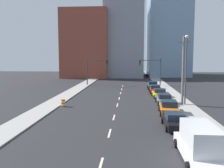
% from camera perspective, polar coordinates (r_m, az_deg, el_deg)
% --- Properties ---
extents(sidewalk_left, '(2.78, 102.35, 0.13)m').
position_cam_1_polar(sidewalk_left, '(58.67, -6.14, 0.00)').
color(sidewalk_left, '#9E9B93').
rests_on(sidewalk_left, ground).
extents(sidewalk_right, '(2.78, 102.35, 0.13)m').
position_cam_1_polar(sidewalk_right, '(58.14, 11.28, -0.14)').
color(sidewalk_right, '#9E9B93').
rests_on(sidewalk_right, ground).
extents(lane_stripe_at_8m, '(0.16, 2.40, 0.01)m').
position_cam_1_polar(lane_stripe_at_8m, '(15.63, -2.65, -18.15)').
color(lane_stripe_at_8m, beige).
rests_on(lane_stripe_at_8m, ground).
extents(lane_stripe_at_14m, '(0.16, 2.40, 0.01)m').
position_cam_1_polar(lane_stripe_at_14m, '(21.58, -0.56, -11.14)').
color(lane_stripe_at_14m, beige).
rests_on(lane_stripe_at_14m, ground).
extents(lane_stripe_at_20m, '(0.16, 2.40, 0.01)m').
position_cam_1_polar(lane_stripe_at_20m, '(26.86, 0.44, -7.63)').
color(lane_stripe_at_20m, beige).
rests_on(lane_stripe_at_20m, ground).
extents(lane_stripe_at_27m, '(0.16, 2.40, 0.01)m').
position_cam_1_polar(lane_stripe_at_27m, '(33.45, 1.22, -4.85)').
color(lane_stripe_at_27m, beige).
rests_on(lane_stripe_at_27m, ground).
extents(lane_stripe_at_32m, '(0.16, 2.40, 0.01)m').
position_cam_1_polar(lane_stripe_at_32m, '(38.86, 1.66, -3.28)').
color(lane_stripe_at_32m, beige).
rests_on(lane_stripe_at_32m, ground).
extents(lane_stripe_at_38m, '(0.16, 2.40, 0.01)m').
position_cam_1_polar(lane_stripe_at_38m, '(44.35, 1.99, -2.08)').
color(lane_stripe_at_38m, beige).
rests_on(lane_stripe_at_38m, ground).
extents(lane_stripe_at_43m, '(0.16, 2.40, 0.01)m').
position_cam_1_polar(lane_stripe_at_43m, '(49.49, 2.23, -1.21)').
color(lane_stripe_at_43m, beige).
rests_on(lane_stripe_at_43m, ground).
extents(lane_stripe_at_48m, '(0.16, 2.40, 0.01)m').
position_cam_1_polar(lane_stripe_at_48m, '(54.77, 2.43, -0.48)').
color(lane_stripe_at_48m, beige).
rests_on(lane_stripe_at_48m, ground).
extents(building_brick_left, '(14.00, 16.00, 20.53)m').
position_cam_1_polar(building_brick_left, '(80.68, -5.69, 8.97)').
color(building_brick_left, brown).
rests_on(building_brick_left, ground).
extents(building_office_center, '(12.00, 20.00, 23.12)m').
position_cam_1_polar(building_office_center, '(83.57, 2.80, 9.79)').
color(building_office_center, gray).
rests_on(building_office_center, ground).
extents(building_glass_right, '(13.00, 20.00, 31.29)m').
position_cam_1_polar(building_glass_right, '(88.73, 12.54, 12.10)').
color(building_glass_right, '#7A9EB7').
rests_on(building_glass_right, ground).
extents(traffic_signal_left, '(4.82, 0.35, 6.07)m').
position_cam_1_polar(traffic_signal_left, '(56.35, -4.31, 3.75)').
color(traffic_signal_left, '#38383D').
rests_on(traffic_signal_left, ground).
extents(traffic_signal_right, '(4.82, 0.35, 6.07)m').
position_cam_1_polar(traffic_signal_right, '(55.96, 9.60, 3.66)').
color(traffic_signal_right, '#38383D').
rests_on(traffic_signal_right, ground).
extents(utility_pole_right_mid, '(1.60, 0.32, 9.14)m').
position_cam_1_polar(utility_pole_right_mid, '(34.39, 15.94, 3.09)').
color(utility_pole_right_mid, slate).
rests_on(utility_pole_right_mid, ground).
extents(traffic_barrel, '(0.56, 0.56, 0.95)m').
position_cam_1_polar(traffic_barrel, '(33.02, -11.14, -4.28)').
color(traffic_barrel, orange).
rests_on(traffic_barrel, ground).
extents(street_lamp, '(0.44, 0.44, 9.25)m').
position_cam_1_polar(street_lamp, '(34.05, 16.55, 4.08)').
color(street_lamp, '#4C4C51').
rests_on(street_lamp, ground).
extents(box_truck_white, '(2.37, 6.27, 2.28)m').
position_cam_1_polar(box_truck_white, '(16.90, 19.40, -12.74)').
color(box_truck_white, silver).
rests_on(box_truck_white, ground).
extents(sedan_black, '(2.04, 4.41, 1.39)m').
position_cam_1_polar(sedan_black, '(23.67, 14.08, -8.18)').
color(sedan_black, black).
rests_on(sedan_black, ground).
extents(sedan_orange, '(2.36, 4.66, 1.51)m').
position_cam_1_polar(sedan_orange, '(29.13, 12.88, -5.31)').
color(sedan_orange, orange).
rests_on(sedan_orange, ground).
extents(sedan_gray, '(2.10, 4.80, 1.40)m').
position_cam_1_polar(sedan_gray, '(34.85, 11.85, -3.45)').
color(sedan_gray, slate).
rests_on(sedan_gray, ground).
extents(sedan_yellow, '(2.30, 4.33, 1.38)m').
position_cam_1_polar(sedan_yellow, '(40.30, 10.78, -2.14)').
color(sedan_yellow, gold).
rests_on(sedan_yellow, ground).
extents(sedan_red, '(2.16, 4.45, 1.40)m').
position_cam_1_polar(sedan_red, '(45.23, 9.86, -1.20)').
color(sedan_red, red).
rests_on(sedan_red, ground).
extents(sedan_teal, '(2.19, 4.29, 1.52)m').
position_cam_1_polar(sedan_teal, '(50.45, 9.32, -0.35)').
color(sedan_teal, '#196B75').
rests_on(sedan_teal, ground).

